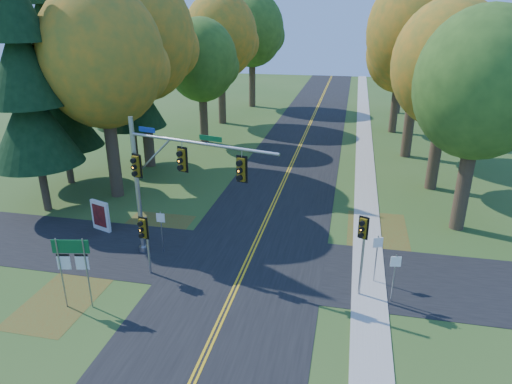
% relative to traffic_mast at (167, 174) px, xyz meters
% --- Properties ---
extents(ground, '(160.00, 160.00, 0.00)m').
position_rel_traffic_mast_xyz_m(ground, '(3.85, -1.44, -4.80)').
color(ground, '#2C501C').
rests_on(ground, ground).
extents(road_main, '(8.00, 160.00, 0.02)m').
position_rel_traffic_mast_xyz_m(road_main, '(3.85, -1.44, -4.79)').
color(road_main, black).
rests_on(road_main, ground).
extents(road_cross, '(60.00, 6.00, 0.02)m').
position_rel_traffic_mast_xyz_m(road_cross, '(3.85, 0.56, -4.79)').
color(road_cross, black).
rests_on(road_cross, ground).
extents(centerline_left, '(0.10, 160.00, 0.01)m').
position_rel_traffic_mast_xyz_m(centerline_left, '(3.75, -1.44, -4.77)').
color(centerline_left, gold).
rests_on(centerline_left, road_main).
extents(centerline_right, '(0.10, 160.00, 0.01)m').
position_rel_traffic_mast_xyz_m(centerline_right, '(3.95, -1.44, -4.77)').
color(centerline_right, gold).
rests_on(centerline_right, road_main).
extents(sidewalk_east, '(1.60, 160.00, 0.06)m').
position_rel_traffic_mast_xyz_m(sidewalk_east, '(10.05, -1.44, -4.77)').
color(sidewalk_east, '#9E998E').
rests_on(sidewalk_east, ground).
extents(leaf_patch_w_near, '(4.00, 6.00, 0.00)m').
position_rel_traffic_mast_xyz_m(leaf_patch_w_near, '(-2.65, 2.56, -4.79)').
color(leaf_patch_w_near, brown).
rests_on(leaf_patch_w_near, ground).
extents(leaf_patch_e, '(3.50, 8.00, 0.00)m').
position_rel_traffic_mast_xyz_m(leaf_patch_e, '(10.65, 4.56, -4.79)').
color(leaf_patch_e, brown).
rests_on(leaf_patch_e, ground).
extents(leaf_patch_w_far, '(3.00, 5.00, 0.00)m').
position_rel_traffic_mast_xyz_m(leaf_patch_w_far, '(-3.65, -4.44, -4.79)').
color(leaf_patch_w_far, brown).
rests_on(leaf_patch_w_far, ground).
extents(tree_w_a, '(8.00, 8.00, 14.15)m').
position_rel_traffic_mast_xyz_m(tree_w_a, '(-7.28, 7.95, 4.69)').
color(tree_w_a, '#38281C').
rests_on(tree_w_a, ground).
extents(tree_e_a, '(7.20, 7.20, 12.73)m').
position_rel_traffic_mast_xyz_m(tree_e_a, '(15.41, 7.34, 3.73)').
color(tree_e_a, '#38281C').
rests_on(tree_e_a, ground).
extents(tree_w_b, '(8.60, 8.60, 15.38)m').
position_rel_traffic_mast_xyz_m(tree_w_b, '(-7.87, 14.85, 5.57)').
color(tree_w_b, '#38281C').
rests_on(tree_w_b, ground).
extents(tree_e_b, '(7.60, 7.60, 13.33)m').
position_rel_traffic_mast_xyz_m(tree_e_b, '(14.82, 14.14, 4.10)').
color(tree_e_b, '#38281C').
rests_on(tree_e_b, ground).
extents(tree_w_c, '(6.80, 6.80, 11.91)m').
position_rel_traffic_mast_xyz_m(tree_w_c, '(-5.69, 23.03, 3.14)').
color(tree_w_c, '#38281C').
rests_on(tree_w_c, ground).
extents(tree_e_c, '(8.80, 8.80, 15.79)m').
position_rel_traffic_mast_xyz_m(tree_e_c, '(13.73, 22.25, 5.86)').
color(tree_e_c, '#38281C').
rests_on(tree_e_c, ground).
extents(tree_w_d, '(8.20, 8.20, 14.56)m').
position_rel_traffic_mast_xyz_m(tree_w_d, '(-6.28, 31.75, 4.98)').
color(tree_w_d, '#38281C').
rests_on(tree_w_d, ground).
extents(tree_e_d, '(7.00, 7.00, 12.32)m').
position_rel_traffic_mast_xyz_m(tree_e_d, '(13.11, 31.43, 3.44)').
color(tree_e_d, '#38281C').
rests_on(tree_e_d, ground).
extents(tree_w_e, '(8.40, 8.40, 14.97)m').
position_rel_traffic_mast_xyz_m(tree_w_e, '(-5.07, 42.65, 5.27)').
color(tree_w_e, '#38281C').
rests_on(tree_w_e, ground).
extents(tree_e_e, '(7.80, 7.80, 13.74)m').
position_rel_traffic_mast_xyz_m(tree_e_e, '(14.32, 42.14, 4.39)').
color(tree_e_e, '#38281C').
rests_on(tree_e_e, ground).
extents(pine_a, '(5.60, 5.60, 19.48)m').
position_rel_traffic_mast_xyz_m(pine_a, '(-10.65, 4.56, 4.38)').
color(pine_a, '#38281C').
rests_on(pine_a, ground).
extents(pine_b, '(5.60, 5.60, 17.31)m').
position_rel_traffic_mast_xyz_m(pine_b, '(-12.15, 9.56, 3.36)').
color(pine_b, '#38281C').
rests_on(pine_b, ground).
extents(pine_c, '(5.60, 5.60, 20.56)m').
position_rel_traffic_mast_xyz_m(pine_c, '(-9.15, 14.56, 4.89)').
color(pine_c, '#38281C').
rests_on(pine_c, ground).
extents(traffic_mast, '(7.98, 2.35, 7.46)m').
position_rel_traffic_mast_xyz_m(traffic_mast, '(0.00, 0.00, 0.00)').
color(traffic_mast, '#9A9CA3').
rests_on(traffic_mast, ground).
extents(east_signal_pole, '(0.44, 0.54, 4.06)m').
position_rel_traffic_mast_xyz_m(east_signal_pole, '(9.51, -1.36, -1.72)').
color(east_signal_pole, gray).
rests_on(east_signal_pole, ground).
extents(ped_signal_pole, '(0.50, 0.58, 3.17)m').
position_rel_traffic_mast_xyz_m(ped_signal_pole, '(-0.69, -1.63, -2.44)').
color(ped_signal_pole, '#999CA1').
rests_on(ped_signal_pole, ground).
extents(route_sign_cluster, '(1.57, 0.34, 3.40)m').
position_rel_traffic_mast_xyz_m(route_sign_cluster, '(-2.55, -4.71, -2.41)').
color(route_sign_cluster, gray).
rests_on(route_sign_cluster, ground).
extents(info_kiosk, '(1.34, 0.63, 1.88)m').
position_rel_traffic_mast_xyz_m(info_kiosk, '(-5.53, 2.48, -3.86)').
color(info_kiosk, silver).
rests_on(info_kiosk, ground).
extents(reg_sign_e_north, '(0.46, 0.19, 2.50)m').
position_rel_traffic_mast_xyz_m(reg_sign_e_north, '(10.29, 0.05, -3.09)').
color(reg_sign_e_north, gray).
rests_on(reg_sign_e_north, ground).
extents(reg_sign_e_south, '(0.46, 0.10, 2.41)m').
position_rel_traffic_mast_xyz_m(reg_sign_e_south, '(11.00, -1.45, -3.15)').
color(reg_sign_e_south, gray).
rests_on(reg_sign_e_south, ground).
extents(reg_sign_w, '(0.46, 0.07, 2.40)m').
position_rel_traffic_mast_xyz_m(reg_sign_w, '(-0.87, 0.69, -3.15)').
color(reg_sign_w, gray).
rests_on(reg_sign_w, ground).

